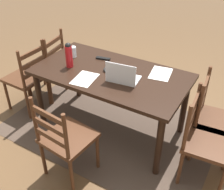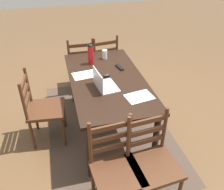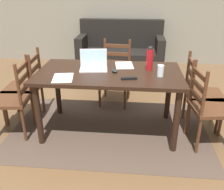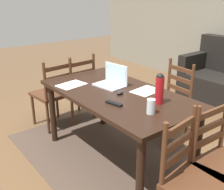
{
  "view_description": "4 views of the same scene",
  "coord_description": "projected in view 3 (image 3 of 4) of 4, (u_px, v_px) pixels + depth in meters",
  "views": [
    {
      "loc": [
        -1.35,
        2.25,
        2.28
      ],
      "look_at": [
        -0.03,
        0.02,
        0.51
      ],
      "focal_mm": 44.71,
      "sensor_mm": 36.0,
      "label": 1
    },
    {
      "loc": [
        -2.59,
        0.59,
        2.3
      ],
      "look_at": [
        -0.0,
        -0.06,
        0.53
      ],
      "focal_mm": 39.68,
      "sensor_mm": 36.0,
      "label": 2
    },
    {
      "loc": [
        0.29,
        -2.72,
        1.73
      ],
      "look_at": [
        0.04,
        -0.02,
        0.49
      ],
      "focal_mm": 39.93,
      "sensor_mm": 36.0,
      "label": 3
    },
    {
      "loc": [
        2.02,
        -1.64,
        1.74
      ],
      "look_at": [
        -0.07,
        -0.0,
        0.72
      ],
      "focal_mm": 43.9,
      "sensor_mm": 36.0,
      "label": 4
    }
  ],
  "objects": [
    {
      "name": "dining_table",
      "position": [
        109.0,
        79.0,
        2.92
      ],
      "size": [
        1.68,
        0.9,
        0.78
      ],
      "color": "black",
      "rests_on": "ground"
    },
    {
      "name": "couch",
      "position": [
        121.0,
        51.0,
        5.39
      ],
      "size": [
        1.8,
        0.8,
        1.0
      ],
      "color": "black",
      "rests_on": "ground"
    },
    {
      "name": "paper_stack_left",
      "position": [
        63.0,
        78.0,
        2.69
      ],
      "size": [
        0.26,
        0.33,
        0.0
      ],
      "primitive_type": "cube",
      "rotation": [
        0.0,
        0.0,
        0.17
      ],
      "color": "white",
      "rests_on": "dining_table"
    },
    {
      "name": "area_rug",
      "position": [
        109.0,
        129.0,
        3.2
      ],
      "size": [
        2.45,
        1.6,
        0.01
      ],
      "primitive_type": "cube",
      "color": "#47382D",
      "rests_on": "ground"
    },
    {
      "name": "laptop",
      "position": [
        94.0,
        64.0,
        2.96
      ],
      "size": [
        0.35,
        0.26,
        0.23
      ],
      "color": "silver",
      "rests_on": "dining_table"
    },
    {
      "name": "chair_left_near",
      "position": [
        13.0,
        99.0,
        2.95
      ],
      "size": [
        0.48,
        0.48,
        0.95
      ],
      "color": "#4C2B19",
      "rests_on": "ground"
    },
    {
      "name": "paper_stack_right",
      "position": [
        124.0,
        65.0,
        3.1
      ],
      "size": [
        0.25,
        0.32,
        0.0
      ],
      "primitive_type": "cube",
      "rotation": [
        0.0,
        0.0,
        0.14
      ],
      "color": "white",
      "rests_on": "dining_table"
    },
    {
      "name": "water_bottle",
      "position": [
        150.0,
        58.0,
        2.89
      ],
      "size": [
        0.08,
        0.08,
        0.28
      ],
      "color": "#A81419",
      "rests_on": "dining_table"
    },
    {
      "name": "chair_right_near",
      "position": [
        209.0,
        107.0,
        2.75
      ],
      "size": [
        0.5,
        0.5,
        0.95
      ],
      "color": "#4C2B19",
      "rests_on": "ground"
    },
    {
      "name": "chair_right_far",
      "position": [
        201.0,
        94.0,
        3.08
      ],
      "size": [
        0.45,
        0.45,
        0.95
      ],
      "color": "#4C2B19",
      "rests_on": "ground"
    },
    {
      "name": "computer_mouse",
      "position": [
        115.0,
        71.0,
        2.86
      ],
      "size": [
        0.09,
        0.11,
        0.03
      ],
      "primitive_type": "ellipsoid",
      "rotation": [
        0.0,
        0.0,
        0.37
      ],
      "color": "black",
      "rests_on": "dining_table"
    },
    {
      "name": "tv_remote",
      "position": [
        129.0,
        78.0,
        2.65
      ],
      "size": [
        0.18,
        0.08,
        0.02
      ],
      "primitive_type": "cube",
      "rotation": [
        0.0,
        0.0,
        1.78
      ],
      "color": "black",
      "rests_on": "dining_table"
    },
    {
      "name": "wall_back",
      "position": [
        124.0,
        1.0,
        5.41
      ],
      "size": [
        8.0,
        0.12,
        2.7
      ],
      "primitive_type": "cube",
      "color": "gray",
      "rests_on": "ground"
    },
    {
      "name": "chair_far_head",
      "position": [
        115.0,
        74.0,
        3.76
      ],
      "size": [
        0.48,
        0.48,
        0.95
      ],
      "color": "#4C2B19",
      "rests_on": "ground"
    },
    {
      "name": "chair_left_far",
      "position": [
        26.0,
        87.0,
        3.28
      ],
      "size": [
        0.48,
        0.48,
        0.95
      ],
      "color": "#4C2B19",
      "rests_on": "ground"
    },
    {
      "name": "ground_plane",
      "position": [
        109.0,
        129.0,
        3.21
      ],
      "size": [
        14.0,
        14.0,
        0.0
      ],
      "primitive_type": "plane",
      "color": "brown"
    },
    {
      "name": "drinking_glass",
      "position": [
        161.0,
        71.0,
        2.71
      ],
      "size": [
        0.07,
        0.07,
        0.13
      ],
      "primitive_type": "cylinder",
      "color": "silver",
      "rests_on": "dining_table"
    }
  ]
}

